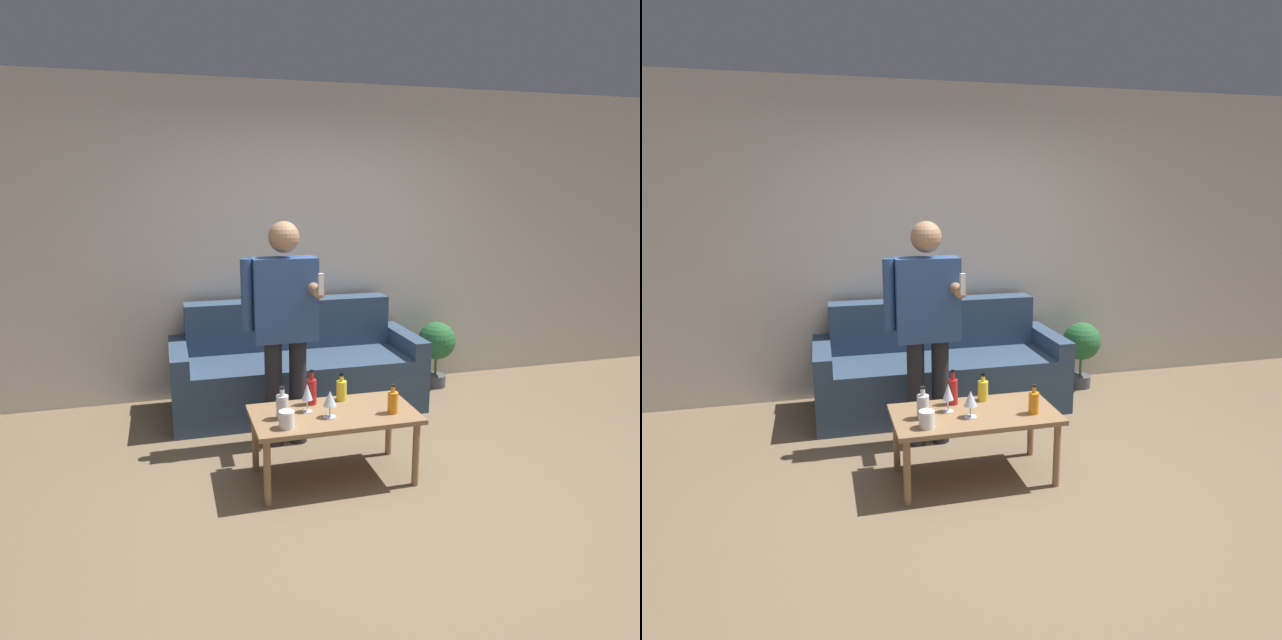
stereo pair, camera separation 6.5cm
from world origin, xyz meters
The scene contains 13 objects.
ground_plane centered at (0.00, 0.00, 0.00)m, with size 16.00×16.00×0.00m, color #756047.
wall_back centered at (0.00, 2.20, 1.35)m, with size 8.00×0.06×2.70m.
couch centered at (-0.16, 1.74, 0.32)m, with size 2.06×0.83×0.88m.
coffee_table centered at (-0.21, 0.44, 0.40)m, with size 1.03×0.55×0.45m.
bottle_orange centered at (-0.10, 0.63, 0.52)m, with size 0.07×0.07×0.18m.
bottle_green centered at (-0.31, 0.61, 0.54)m, with size 0.06×0.06×0.23m.
bottle_dark centered at (-0.54, 0.43, 0.53)m, with size 0.08×0.08×0.20m.
bottle_yellow centered at (0.14, 0.33, 0.52)m, with size 0.07×0.07×0.19m.
wine_glass_near centered at (-0.37, 0.49, 0.57)m, with size 0.07×0.07×0.18m.
wine_glass_far centered at (-0.25, 0.37, 0.57)m, with size 0.08×0.08×0.17m.
cup_on_table centered at (-0.54, 0.28, 0.50)m, with size 0.09×0.09×0.10m.
person_standing_front centered at (-0.40, 1.03, 0.94)m, with size 0.52×0.42×1.61m.
potted_plant centered at (1.22, 1.87, 0.41)m, with size 0.35×0.35×0.62m.
Camera 1 is at (-1.18, -2.77, 1.82)m, focal length 32.00 mm.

